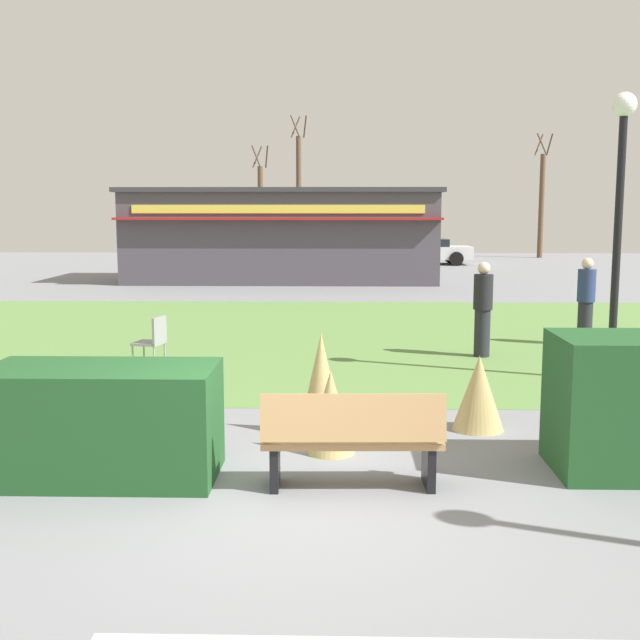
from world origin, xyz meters
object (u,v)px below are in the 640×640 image
object	(u,v)px
parked_car_center_slot	(316,250)
tree_left_bg	(541,203)
park_bench	(352,439)
food_kiosk	(282,235)
person_strolling	(586,301)
parked_car_west_slot	(211,250)
trash_bin	(39,430)
person_standing	(483,309)
tree_right_bg	(261,210)
cafe_chair_east	(153,338)
parked_car_east_slot	(425,251)
lamppost_mid	(619,203)
tree_center_bg	(299,194)

from	to	relation	value
parked_car_center_slot	tree_left_bg	xyz separation A→B (m)	(11.78, 5.29, 2.24)
park_bench	food_kiosk	world-z (taller)	food_kiosk
person_strolling	parked_car_west_slot	xyz separation A→B (m)	(-10.78, 22.20, -0.22)
trash_bin	park_bench	bearing A→B (deg)	-10.65
person_standing	tree_right_bg	distance (m)	28.48
trash_bin	cafe_chair_east	xyz separation A→B (m)	(0.05, 4.84, 0.15)
park_bench	parked_car_west_slot	bearing A→B (deg)	101.55
parked_car_east_slot	person_standing	bearing A→B (deg)	-93.59
trash_bin	person_standing	size ratio (longest dim) A/B	0.44
lamppost_mid	tree_right_bg	xyz separation A→B (m)	(-8.29, 29.57, -0.16)
trash_bin	tree_center_bg	xyz separation A→B (m)	(0.91, 34.75, 2.97)
person_strolling	parked_car_center_slot	distance (m)	22.95
park_bench	trash_bin	size ratio (longest dim) A/B	2.28
tree_right_bg	tree_center_bg	size ratio (longest dim) A/B	0.78
food_kiosk	tree_left_bg	distance (m)	18.97
trash_bin	food_kiosk	world-z (taller)	food_kiosk
lamppost_mid	food_kiosk	world-z (taller)	lamppost_mid
person_strolling	parked_car_center_slot	xyz separation A→B (m)	(-5.82, 22.20, -0.22)
cafe_chair_east	trash_bin	bearing A→B (deg)	-90.65
parked_car_center_slot	tree_right_bg	xyz separation A→B (m)	(-3.03, 4.21, 1.90)
person_strolling	parked_car_center_slot	world-z (taller)	person_strolling
tree_left_bg	person_strolling	bearing A→B (deg)	-102.24
person_strolling	tree_center_bg	world-z (taller)	tree_center_bg
trash_bin	parked_car_center_slot	bearing A→B (deg)	86.17
tree_left_bg	tree_center_bg	size ratio (longest dim) A/B	0.87
cafe_chair_east	parked_car_west_slot	distance (m)	24.97
tree_left_bg	tree_center_bg	world-z (taller)	tree_center_bg
tree_left_bg	tree_right_bg	size ratio (longest dim) A/B	1.12
lamppost_mid	parked_car_center_slot	bearing A→B (deg)	101.73
food_kiosk	person_strolling	size ratio (longest dim) A/B	6.64
person_strolling	tree_left_bg	size ratio (longest dim) A/B	0.26
tree_right_bg	person_standing	bearing A→B (deg)	-76.45
park_bench	tree_left_bg	distance (m)	37.13
food_kiosk	person_strolling	distance (m)	15.14
parked_car_east_slot	person_strolling	bearing A→B (deg)	-88.15
lamppost_mid	tree_center_bg	distance (m)	31.14
park_bench	tree_right_bg	bearing A→B (deg)	97.03
person_strolling	parked_car_west_slot	bearing A→B (deg)	-0.28
park_bench	tree_center_bg	bearing A→B (deg)	93.71
food_kiosk	person_strolling	xyz separation A→B (m)	(6.80, -13.50, -0.81)
lamppost_mid	cafe_chair_east	world-z (taller)	lamppost_mid
park_bench	tree_center_bg	world-z (taller)	tree_center_bg
person_standing	parked_car_east_slot	size ratio (longest dim) A/B	0.40
parked_car_west_slot	parked_car_center_slot	xyz separation A→B (m)	(4.96, -0.00, 0.00)
person_standing	parked_car_east_slot	xyz separation A→B (m)	(1.47, 23.42, -0.22)
park_bench	parked_car_west_slot	distance (m)	30.85
park_bench	food_kiosk	xyz separation A→B (m)	(-2.20, 21.52, 1.19)
cafe_chair_east	lamppost_mid	bearing A→B (deg)	-4.55
tree_right_bg	parked_car_east_slot	bearing A→B (deg)	-27.40
food_kiosk	parked_car_center_slot	size ratio (longest dim) A/B	2.67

